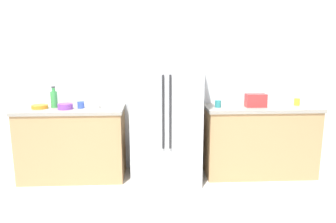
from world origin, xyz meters
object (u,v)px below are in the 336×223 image
object	(u,v)px
bottle_a	(54,99)
bowl_a	(65,106)
cup_b	(297,102)
refrigerator	(165,106)
cup_a	(218,104)
bowl_b	(94,106)
cup_c	(81,105)
bowl_c	(40,107)
toaster	(256,100)

from	to	relation	value
bottle_a	bowl_a	world-z (taller)	bottle_a
bottle_a	cup_b	bearing A→B (deg)	-0.27
bottle_a	refrigerator	bearing A→B (deg)	-5.60
refrigerator	bowl_a	distance (m)	1.22
cup_a	bowl_b	world-z (taller)	cup_a
cup_c	bowl_c	world-z (taller)	cup_c
cup_a	cup_c	xyz separation A→B (m)	(-1.71, 0.03, -0.00)
bottle_a	bowl_b	size ratio (longest dim) A/B	1.67
bottle_a	bowl_b	bearing A→B (deg)	-9.14
cup_a	toaster	bearing A→B (deg)	0.44
cup_c	cup_a	bearing A→B (deg)	-1.02
cup_b	toaster	bearing A→B (deg)	-172.38
cup_b	bowl_b	distance (m)	2.59
cup_a	bowl_a	bearing A→B (deg)	-179.28
refrigerator	bowl_c	distance (m)	1.55
cup_c	bowl_a	xyz separation A→B (m)	(-0.18, -0.05, -0.01)
toaster	cup_b	size ratio (longest dim) A/B	2.79
refrigerator	toaster	size ratio (longest dim) A/B	7.39
bottle_a	cup_b	size ratio (longest dim) A/B	2.92
bowl_a	bowl_b	bearing A→B (deg)	6.19
bottle_a	bowl_a	xyz separation A→B (m)	(0.16, -0.12, -0.08)
refrigerator	bottle_a	distance (m)	1.39
cup_c	toaster	bearing A→B (deg)	-0.70
toaster	cup_a	distance (m)	0.48
cup_b	bowl_a	xyz separation A→B (m)	(-2.93, -0.10, -0.01)
refrigerator	cup_a	bearing A→B (deg)	3.51
refrigerator	bowl_a	bearing A→B (deg)	179.20
cup_b	cup_c	xyz separation A→B (m)	(-2.76, -0.05, -0.00)
cup_a	cup_b	size ratio (longest dim) A/B	0.96
bottle_a	cup_c	distance (m)	0.35
cup_b	bottle_a	bearing A→B (deg)	179.73
cup_a	refrigerator	bearing A→B (deg)	-176.49
cup_b	cup_c	world-z (taller)	cup_b
cup_c	bowl_b	world-z (taller)	cup_c
bowl_a	bowl_c	distance (m)	0.33
bottle_a	cup_a	xyz separation A→B (m)	(2.04, -0.09, -0.07)
bowl_c	cup_a	bearing A→B (deg)	-0.95
toaster	bowl_b	bearing A→B (deg)	179.73
refrigerator	cup_b	size ratio (longest dim) A/B	20.58
cup_a	bowl_b	xyz separation A→B (m)	(-1.54, 0.01, -0.02)
refrigerator	bowl_b	bearing A→B (deg)	176.47
bowl_b	bowl_c	world-z (taller)	bowl_b
bowl_a	bowl_c	size ratio (longest dim) A/B	0.93
toaster	cup_b	xyz separation A→B (m)	(0.57, 0.08, -0.04)
bottle_a	bowl_a	bearing A→B (deg)	-35.90
cup_c	bowl_a	bearing A→B (deg)	-162.88
refrigerator	cup_c	bearing A→B (deg)	176.10
cup_b	cup_c	size ratio (longest dim) A/B	1.08
bottle_a	cup_a	distance (m)	2.05
cup_b	bowl_a	distance (m)	2.93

